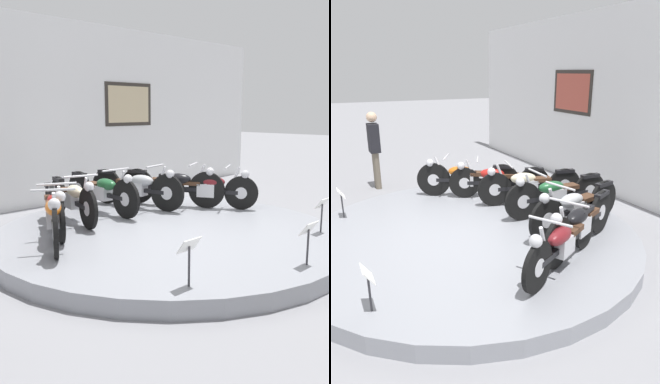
# 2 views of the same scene
# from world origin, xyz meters

# --- Properties ---
(ground_plane) EXTENTS (60.00, 60.00, 0.00)m
(ground_plane) POSITION_xyz_m (0.00, 0.00, 0.00)
(ground_plane) COLOR gray
(display_platform) EXTENTS (5.16, 5.16, 0.21)m
(display_platform) POSITION_xyz_m (0.00, 0.00, 0.11)
(display_platform) COLOR gray
(display_platform) RESTS_ON ground_plane
(back_wall) EXTENTS (14.00, 0.22, 3.82)m
(back_wall) POSITION_xyz_m (0.00, 3.78, 1.91)
(back_wall) COLOR white
(back_wall) RESTS_ON ground_plane
(motorcycle_orange) EXTENTS (1.06, 1.77, 0.81)m
(motorcycle_orange) POSITION_xyz_m (-1.59, 0.59, 0.61)
(motorcycle_orange) COLOR black
(motorcycle_orange) RESTS_ON display_platform
(motorcycle_red) EXTENTS (0.87, 1.80, 0.78)m
(motorcycle_red) POSITION_xyz_m (-1.26, 1.11, 0.58)
(motorcycle_red) COLOR black
(motorcycle_red) RESTS_ON display_platform
(motorcycle_cream) EXTENTS (0.62, 1.93, 0.79)m
(motorcycle_cream) POSITION_xyz_m (-0.69, 1.47, 0.59)
(motorcycle_cream) COLOR black
(motorcycle_cream) RESTS_ON display_platform
(motorcycle_green) EXTENTS (0.54, 2.00, 0.80)m
(motorcycle_green) POSITION_xyz_m (-0.00, 1.60, 0.60)
(motorcycle_green) COLOR black
(motorcycle_green) RESTS_ON display_platform
(motorcycle_silver) EXTENTS (0.62, 1.97, 0.81)m
(motorcycle_silver) POSITION_xyz_m (0.69, 1.47, 0.61)
(motorcycle_silver) COLOR black
(motorcycle_silver) RESTS_ON display_platform
(motorcycle_black) EXTENTS (0.94, 1.83, 0.81)m
(motorcycle_black) POSITION_xyz_m (1.26, 1.12, 0.61)
(motorcycle_black) COLOR black
(motorcycle_black) RESTS_ON display_platform
(motorcycle_maroon) EXTENTS (0.98, 1.74, 0.78)m
(motorcycle_maroon) POSITION_xyz_m (1.59, 0.59, 0.58)
(motorcycle_maroon) COLOR black
(motorcycle_maroon) RESTS_ON display_platform
(info_placard_front_left) EXTENTS (0.26, 0.11, 0.51)m
(info_placard_front_left) POSITION_xyz_m (-1.45, -1.70, 0.58)
(info_placard_front_left) COLOR #333338
(info_placard_front_left) RESTS_ON display_platform
(info_placard_front_centre) EXTENTS (0.26, 0.11, 0.51)m
(info_placard_front_centre) POSITION_xyz_m (0.00, -2.23, 0.58)
(info_placard_front_centre) COLOR #333338
(info_placard_front_centre) RESTS_ON display_platform
(info_placard_front_right) EXTENTS (0.26, 0.11, 0.51)m
(info_placard_front_right) POSITION_xyz_m (1.45, -1.70, 0.58)
(info_placard_front_right) COLOR #333338
(info_placard_front_right) RESTS_ON display_platform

